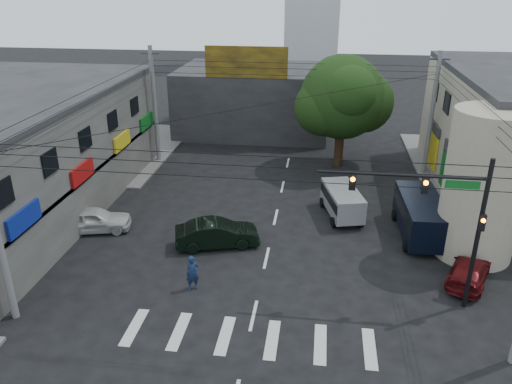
% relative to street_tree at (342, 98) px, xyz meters
% --- Properties ---
extents(ground, '(160.00, 160.00, 0.00)m').
position_rel_street_tree_xyz_m(ground, '(-4.00, -17.00, -5.47)').
color(ground, black).
rests_on(ground, ground).
extents(sidewalk_far_left, '(16.00, 16.00, 0.15)m').
position_rel_street_tree_xyz_m(sidewalk_far_left, '(-22.00, 1.00, -5.40)').
color(sidewalk_far_left, '#514F4C').
rests_on(sidewalk_far_left, ground).
extents(corner_column, '(4.00, 4.00, 8.00)m').
position_rel_street_tree_xyz_m(corner_column, '(7.00, -13.00, -1.47)').
color(corner_column, gray).
rests_on(corner_column, ground).
extents(building_far, '(14.00, 10.00, 6.00)m').
position_rel_street_tree_xyz_m(building_far, '(-8.00, 9.00, -2.47)').
color(building_far, '#232326').
rests_on(building_far, ground).
extents(billboard, '(7.00, 0.30, 2.60)m').
position_rel_street_tree_xyz_m(billboard, '(-8.00, 4.10, 1.83)').
color(billboard, olive).
rests_on(billboard, building_far).
extents(street_tree, '(6.40, 6.40, 8.70)m').
position_rel_street_tree_xyz_m(street_tree, '(0.00, 0.00, 0.00)').
color(street_tree, black).
rests_on(street_tree, ground).
extents(traffic_gantry, '(7.10, 0.35, 7.20)m').
position_rel_street_tree_xyz_m(traffic_gantry, '(3.82, -18.00, -0.64)').
color(traffic_gantry, black).
rests_on(traffic_gantry, ground).
extents(utility_pole_far_left, '(0.32, 0.32, 9.20)m').
position_rel_street_tree_xyz_m(utility_pole_far_left, '(-14.50, -1.00, -0.87)').
color(utility_pole_far_left, '#59595B').
rests_on(utility_pole_far_left, ground).
extents(utility_pole_far_right, '(0.32, 0.32, 9.20)m').
position_rel_street_tree_xyz_m(utility_pole_far_right, '(6.50, -1.00, -0.87)').
color(utility_pole_far_right, '#59595B').
rests_on(utility_pole_far_right, ground).
extents(dark_sedan, '(4.14, 5.52, 1.53)m').
position_rel_street_tree_xyz_m(dark_sedan, '(-6.89, -14.04, -4.71)').
color(dark_sedan, black).
rests_on(dark_sedan, ground).
extents(white_compact, '(3.82, 5.15, 1.47)m').
position_rel_street_tree_xyz_m(white_compact, '(-14.50, -13.26, -4.74)').
color(white_compact, '#BBBBB6').
rests_on(white_compact, ground).
extents(maroon_sedan, '(4.76, 5.45, 1.22)m').
position_rel_street_tree_xyz_m(maroon_sedan, '(6.19, -15.78, -4.86)').
color(maroon_sedan, '#4C0A0E').
rests_on(maroon_sedan, ground).
extents(silver_minivan, '(5.06, 3.78, 1.82)m').
position_rel_street_tree_xyz_m(silver_minivan, '(0.09, -9.26, -4.57)').
color(silver_minivan, '#999DA0').
rests_on(silver_minivan, ground).
extents(navy_van, '(5.89, 2.61, 2.29)m').
position_rel_street_tree_xyz_m(navy_van, '(4.50, -11.25, -4.33)').
color(navy_van, black).
rests_on(navy_van, ground).
extents(traffic_officer, '(0.98, 0.94, 1.78)m').
position_rel_street_tree_xyz_m(traffic_officer, '(-7.18, -18.33, -4.58)').
color(traffic_officer, '#121F3F').
rests_on(traffic_officer, ground).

